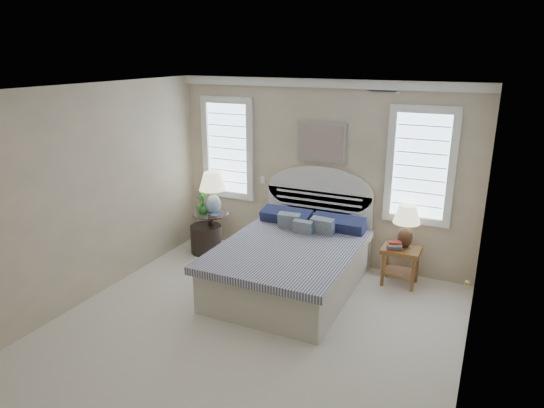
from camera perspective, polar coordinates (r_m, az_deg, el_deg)
The scene contains 21 objects.
floor at distance 5.57m, azimuth -3.66°, elevation -15.81°, with size 4.50×5.00×0.01m, color beige.
ceiling at distance 4.67m, azimuth -4.32°, elevation 13.08°, with size 4.50×5.00×0.01m, color white.
wall_back at distance 7.15m, azimuth 5.79°, elevation 3.61°, with size 4.50×0.02×2.70m, color tan.
wall_left at distance 6.32m, azimuth -22.12°, elevation 0.52°, with size 0.02×5.00×2.70m, color tan.
wall_right at distance 4.40m, azimuth 22.80°, elevation -6.76°, with size 0.02×5.00×2.70m, color tan.
crown_molding at distance 6.92m, azimuth 6.01°, elevation 13.96°, with size 4.50×0.08×0.12m, color white.
hvac_vent at distance 4.99m, azimuth 12.86°, elevation 12.75°, with size 0.30×0.20×0.02m, color #B2B2B2.
switch_plate at distance 7.54m, azimuth -1.11°, elevation 2.86°, with size 0.08×0.01×0.12m, color white.
window_left at distance 7.72m, azimuth -5.18°, elevation 6.55°, with size 0.90×0.06×1.60m, color silver.
window_right at distance 6.76m, azimuth 17.07°, elevation 4.28°, with size 0.90×0.06×1.60m, color silver.
painting at distance 7.02m, azimuth 5.79°, elevation 7.26°, with size 0.74×0.04×0.58m, color silver.
closet_door at distance 5.58m, azimuth 23.12°, elevation -3.41°, with size 0.02×1.80×2.40m, color white.
bed at distance 6.54m, azimuth 2.44°, elevation -6.62°, with size 1.72×2.28×1.47m.
side_table_left at distance 7.74m, azimuth -7.17°, elevation -2.82°, with size 0.56×0.56×0.63m.
nightstand_right at distance 6.83m, azimuth 14.91°, elevation -6.15°, with size 0.50×0.40×0.53m.
floor_pot at distance 7.77m, azimuth -7.75°, elevation -4.08°, with size 0.49×0.49×0.44m, color black.
lamp_left at distance 7.54m, azimuth -7.02°, elevation 1.83°, with size 0.51×0.51×0.67m.
lamp_right at distance 6.72m, azimuth 15.54°, elevation -1.99°, with size 0.41×0.41×0.59m.
potted_plant at distance 7.61m, azimuth -8.20°, elevation 0.08°, with size 0.19×0.19×0.34m, color #39762F.
books_left at distance 7.47m, azimuth -6.77°, elevation -1.42°, with size 0.16×0.12×0.04m.
books_right at distance 6.70m, azimuth 14.22°, elevation -4.77°, with size 0.24×0.20×0.11m.
Camera 1 is at (2.28, -4.06, 3.06)m, focal length 32.00 mm.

